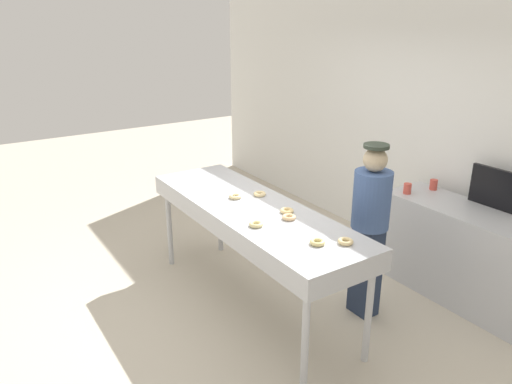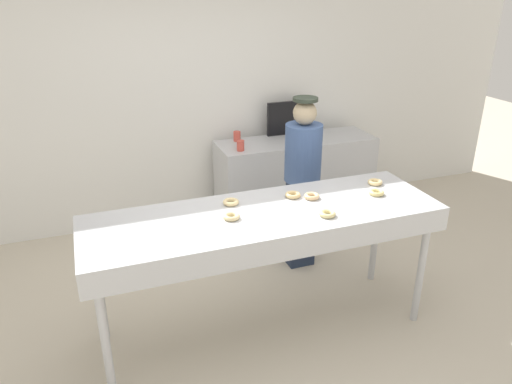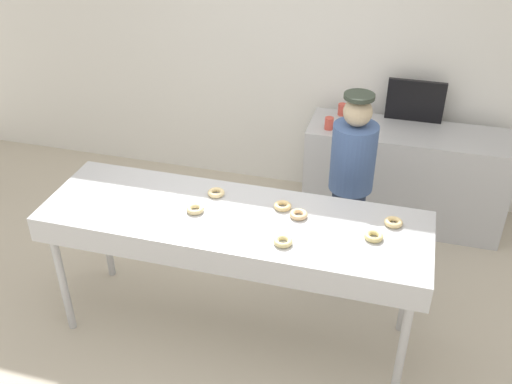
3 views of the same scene
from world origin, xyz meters
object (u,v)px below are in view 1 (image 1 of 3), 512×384
Objects in this scene: plain_donut_0 at (260,194)px; plain_donut_4 at (346,241)px; plain_donut_1 at (317,242)px; prep_counter at (470,257)px; menu_display at (496,189)px; plain_donut_2 at (287,211)px; fryer_conveyor at (252,215)px; plain_donut_5 at (289,217)px; plain_donut_3 at (235,196)px; worker_baker at (370,223)px; paper_cup_0 at (407,189)px; paper_cup_1 at (434,185)px; plain_donut_6 at (256,224)px.

plain_donut_4 is (1.19, -0.03, 0.00)m from plain_donut_0.
plain_donut_0 is 1.11m from plain_donut_1.
plain_donut_0 is 2.07m from prep_counter.
plain_donut_2 is at bearing -112.59° from menu_display.
fryer_conveyor is 0.44m from plain_donut_5.
plain_donut_3 is at bearing -126.10° from prep_counter.
worker_baker is 0.92× the size of prep_counter.
plain_donut_3 is 0.67m from plain_donut_5.
worker_baker reaches higher than plain_donut_2.
fryer_conveyor is 21.80× the size of plain_donut_1.
plain_donut_1 is 0.07× the size of prep_counter.
plain_donut_3 is at bearing -110.39° from paper_cup_0.
paper_cup_0 is (0.36, 1.62, 0.04)m from fryer_conveyor.
plain_donut_3 is (-0.25, -0.02, 0.11)m from fryer_conveyor.
menu_display is (0.62, 0.06, 0.13)m from paper_cup_1.
plain_donut_5 is (0.12, -0.07, 0.00)m from plain_donut_2.
fryer_conveyor is 5.09× the size of menu_display.
plain_donut_3 and plain_donut_6 have the same top height.
paper_cup_1 is (-0.48, 1.95, -0.06)m from plain_donut_1.
paper_cup_1 is (-0.62, 0.18, 0.51)m from prep_counter.
plain_donut_5 is 1.85m from paper_cup_1.
worker_baker reaches higher than plain_donut_0.
plain_donut_1 is 1.00× the size of plain_donut_4.
plain_donut_0 is at bearing 169.89° from plain_donut_5.
prep_counter is at bearing 64.49° from plain_donut_2.
plain_donut_1 is 1.72m from paper_cup_0.
worker_baker reaches higher than plain_donut_6.
paper_cup_0 is at bearing 114.03° from plain_donut_4.
plain_donut_4 is 1.69m from prep_counter.
prep_counter is (1.24, 1.56, -0.57)m from plain_donut_0.
plain_donut_5 is 1.00× the size of plain_donut_6.
plain_donut_1 is at bearing -94.82° from prep_counter.
plain_donut_1 is at bearing 20.87° from plain_donut_6.
menu_display is (1.05, 2.00, 0.18)m from fryer_conveyor.
plain_donut_5 is (-0.49, 0.11, 0.00)m from plain_donut_1.
prep_counter is at bearing 51.63° from plain_donut_0.
plain_donut_0 is at bearing 143.91° from plain_donut_6.
plain_donut_4 is at bearing -65.97° from paper_cup_0.
plain_donut_5 is at bearing -29.76° from plain_donut_2.
fryer_conveyor is at bearing 179.34° from plain_donut_1.
fryer_conveyor is 21.80× the size of plain_donut_5.
menu_display reaches higher than plain_donut_2.
paper_cup_1 is at bearing 78.20° from paper_cup_0.
plain_donut_5 is 0.07× the size of worker_baker.
plain_donut_3 is 1.10× the size of paper_cup_0.
plain_donut_2 is 1.00× the size of plain_donut_3.
fryer_conveyor is 21.80× the size of plain_donut_3.
prep_counter is at bearing 59.21° from fryer_conveyor.
prep_counter is 0.82m from paper_cup_1.
worker_baker is at bearing 74.15° from plain_donut_6.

